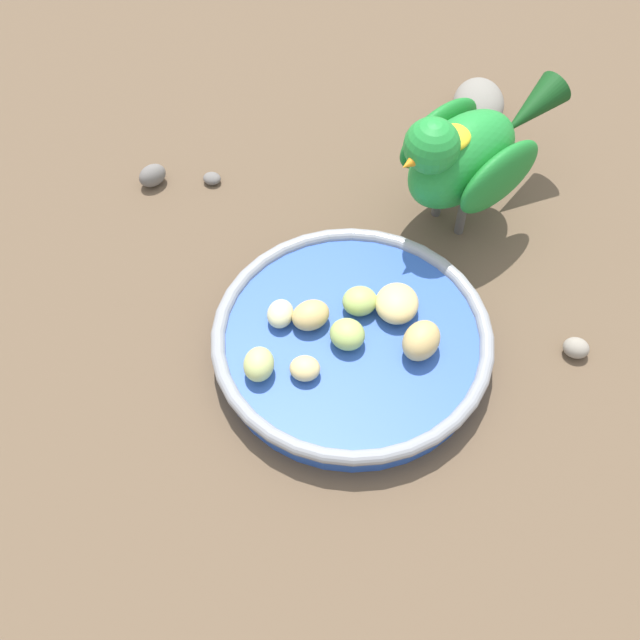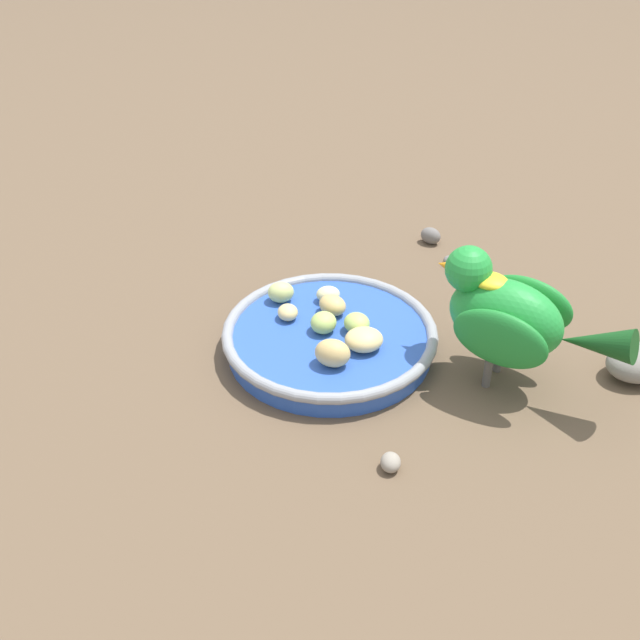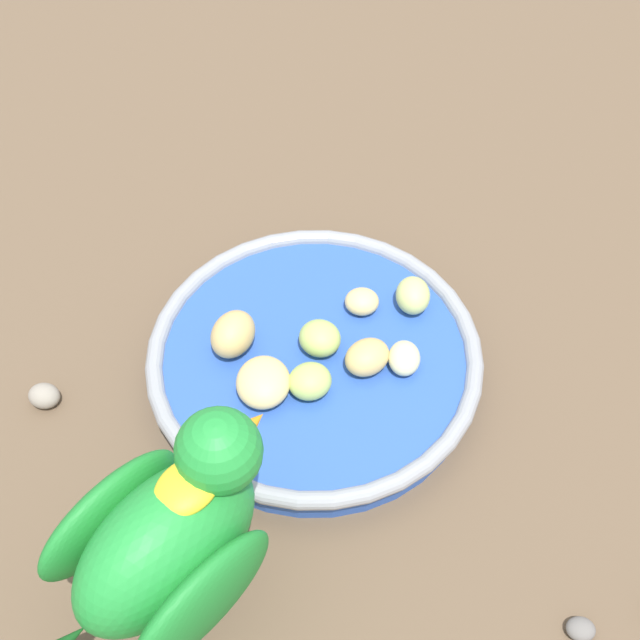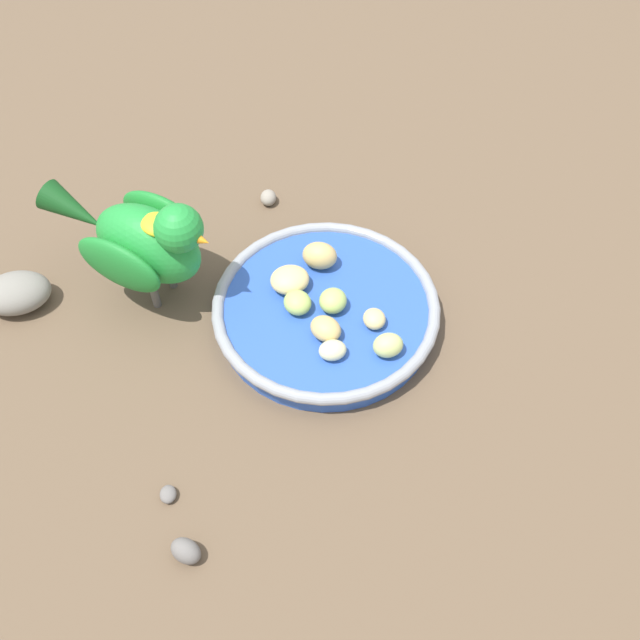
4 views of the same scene
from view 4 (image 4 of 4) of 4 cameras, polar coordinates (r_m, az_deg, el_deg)
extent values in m
plane|color=brown|center=(0.74, -0.62, -1.74)|extent=(4.00, 4.00, 0.00)
cylinder|color=#2D56B7|center=(0.75, 0.46, 0.52)|extent=(0.22, 0.22, 0.02)
torus|color=#93969B|center=(0.74, 0.46, 1.09)|extent=(0.23, 0.23, 0.01)
ellipsoid|color=#C6D17A|center=(0.70, 5.28, -1.95)|extent=(0.04, 0.03, 0.02)
ellipsoid|color=#B2CC66|center=(0.73, 1.01, 1.51)|extent=(0.04, 0.04, 0.02)
ellipsoid|color=tan|center=(0.71, 0.44, -0.68)|extent=(0.04, 0.04, 0.02)
ellipsoid|color=tan|center=(0.76, -0.02, 5.00)|extent=(0.05, 0.05, 0.03)
ellipsoid|color=#E5C67F|center=(0.75, -2.35, 3.13)|extent=(0.05, 0.05, 0.02)
ellipsoid|color=beige|center=(0.70, 0.84, -2.42)|extent=(0.03, 0.03, 0.02)
ellipsoid|color=#E5C67F|center=(0.72, 4.22, 0.09)|extent=(0.03, 0.03, 0.02)
ellipsoid|color=#B2CC66|center=(0.73, -1.70, 1.38)|extent=(0.03, 0.03, 0.02)
cylinder|color=#59544C|center=(0.79, -11.45, 3.47)|extent=(0.01, 0.01, 0.04)
cylinder|color=#59544C|center=(0.78, -12.67, 2.00)|extent=(0.01, 0.01, 0.04)
ellipsoid|color=green|center=(0.74, -13.14, 5.77)|extent=(0.11, 0.13, 0.08)
ellipsoid|color=#1E7F2D|center=(0.77, -12.10, 7.74)|extent=(0.07, 0.09, 0.06)
ellipsoid|color=#1E7F2D|center=(0.73, -15.29, 4.12)|extent=(0.07, 0.09, 0.06)
cone|color=#144719|center=(0.79, -18.41, 8.02)|extent=(0.07, 0.08, 0.05)
sphere|color=green|center=(0.69, -10.88, 6.96)|extent=(0.06, 0.06, 0.05)
cone|color=orange|center=(0.68, -9.32, 6.18)|extent=(0.03, 0.03, 0.02)
ellipsoid|color=yellow|center=(0.71, -12.35, 7.22)|extent=(0.04, 0.05, 0.01)
ellipsoid|color=gray|center=(0.82, -22.44, 1.94)|extent=(0.08, 0.07, 0.04)
ellipsoid|color=slate|center=(0.67, -11.66, -13.06)|extent=(0.02, 0.02, 0.01)
ellipsoid|color=gray|center=(0.87, -4.02, 9.42)|extent=(0.03, 0.03, 0.02)
ellipsoid|color=slate|center=(0.64, -10.33, -17.16)|extent=(0.03, 0.03, 0.02)
camera|label=1|loc=(0.69, 46.78, 40.75)|focal=47.82mm
camera|label=2|loc=(1.17, -2.81, 49.49)|focal=46.53mm
camera|label=3|loc=(0.51, -50.25, 28.94)|focal=50.98mm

